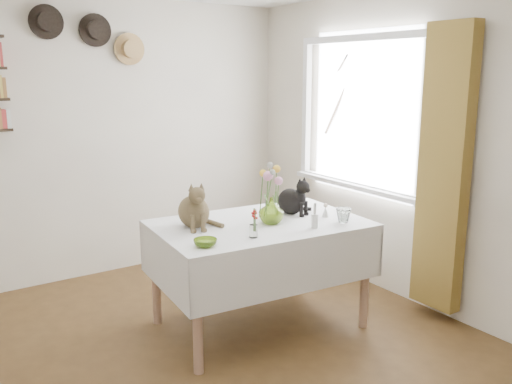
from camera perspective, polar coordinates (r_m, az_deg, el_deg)
room at (r=3.00m, az=-5.19°, el=0.86°), size 4.08×4.58×2.58m
window at (r=4.79m, az=11.03°, el=6.86°), size 0.12×1.52×1.32m
curtain at (r=4.18m, az=19.17°, el=2.16°), size 0.12×0.38×2.10m
dining_table at (r=3.95m, az=0.39°, el=-5.96°), size 1.56×1.08×0.79m
tabby_cat at (r=3.77m, az=-6.60°, el=-1.19°), size 0.30×0.34×0.34m
black_cat at (r=4.11m, az=3.68°, el=-0.26°), size 0.27×0.30×0.30m
flower_vase at (r=3.85m, az=1.63°, el=-1.97°), size 0.20×0.20×0.19m
green_bowl at (r=3.39m, az=-5.36°, el=-5.34°), size 0.17×0.17×0.05m
drinking_glass at (r=3.94m, az=9.20°, el=-2.44°), size 0.14×0.14×0.10m
candlestick at (r=3.77m, az=6.19°, el=-2.89°), size 0.05×0.05×0.18m
berry_jar at (r=3.52m, az=-0.27°, el=-3.31°), size 0.05×0.05×0.22m
porcelain_figurine at (r=4.06m, az=7.32°, el=-2.00°), size 0.06×0.06×0.10m
flower_bouquet at (r=3.80m, az=1.51°, el=1.68°), size 0.17×0.12×0.39m
wall_hats at (r=5.01m, az=-16.85°, el=15.64°), size 0.98×0.09×0.48m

